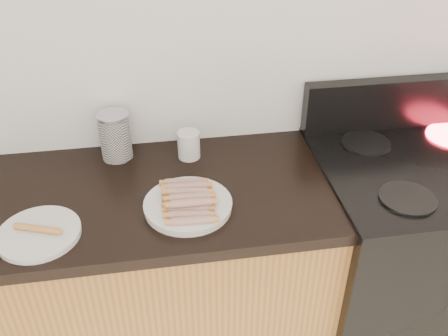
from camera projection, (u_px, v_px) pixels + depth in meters
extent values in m
cube|color=silver|center=(195.00, 37.00, 1.68)|extent=(4.00, 0.04, 2.60)
cube|color=#9E6832|center=(22.00, 307.00, 1.83)|extent=(2.20, 0.59, 0.86)
cube|color=black|center=(404.00, 260.00, 2.00)|extent=(0.76, 0.65, 0.90)
cube|color=black|center=(430.00, 166.00, 1.74)|extent=(0.76, 0.65, 0.01)
cube|color=black|center=(400.00, 103.00, 1.91)|extent=(0.76, 0.06, 0.20)
cylinder|color=black|center=(408.00, 198.00, 1.57)|extent=(0.18, 0.18, 0.01)
cylinder|color=black|center=(366.00, 143.00, 1.85)|extent=(0.18, 0.18, 0.01)
cylinder|color=white|center=(188.00, 206.00, 1.55)|extent=(0.30, 0.30, 0.02)
cylinder|color=white|center=(39.00, 234.00, 1.45)|extent=(0.32, 0.32, 0.02)
cylinder|color=maroon|center=(191.00, 221.00, 1.46)|extent=(0.12, 0.04, 0.03)
cylinder|color=maroon|center=(190.00, 215.00, 1.48)|extent=(0.12, 0.04, 0.03)
cylinder|color=maroon|center=(189.00, 209.00, 1.51)|extent=(0.12, 0.04, 0.03)
cylinder|color=maroon|center=(188.00, 203.00, 1.53)|extent=(0.12, 0.04, 0.03)
cylinder|color=maroon|center=(187.00, 198.00, 1.55)|extent=(0.12, 0.04, 0.03)
cylinder|color=maroon|center=(186.00, 192.00, 1.57)|extent=(0.12, 0.04, 0.03)
cylinder|color=maroon|center=(186.00, 187.00, 1.60)|extent=(0.12, 0.04, 0.03)
cylinder|color=maroon|center=(185.00, 182.00, 1.62)|extent=(0.12, 0.04, 0.03)
cylinder|color=maroon|center=(189.00, 203.00, 1.49)|extent=(0.12, 0.04, 0.03)
cylinder|color=maroon|center=(188.00, 197.00, 1.52)|extent=(0.12, 0.04, 0.03)
cylinder|color=maroon|center=(187.00, 192.00, 1.54)|extent=(0.12, 0.04, 0.03)
cylinder|color=maroon|center=(186.00, 187.00, 1.56)|extent=(0.12, 0.04, 0.03)
cylinder|color=#B5623F|center=(38.00, 229.00, 1.44)|extent=(0.13, 0.06, 0.02)
cylinder|color=silver|center=(115.00, 137.00, 1.76)|extent=(0.11, 0.11, 0.16)
cylinder|color=silver|center=(112.00, 115.00, 1.71)|extent=(0.11, 0.11, 0.01)
cylinder|color=silver|center=(189.00, 145.00, 1.77)|extent=(0.10, 0.10, 0.10)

